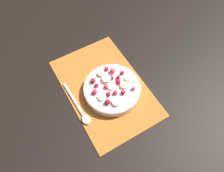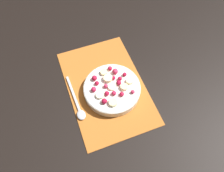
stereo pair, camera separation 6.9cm
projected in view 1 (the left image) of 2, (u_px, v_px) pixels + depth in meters
The scene contains 4 objects.
ground_plane at pixel (105, 88), 0.85m from camera, with size 3.00×3.00×0.00m, color black.
placemat at pixel (105, 87), 0.84m from camera, with size 0.44×0.29×0.01m.
fruit_bowl at pixel (112, 89), 0.81m from camera, with size 0.21×0.21×0.05m.
spoon at pixel (81, 112), 0.78m from camera, with size 0.20×0.03×0.01m.
Camera 1 is at (0.38, -0.19, 0.73)m, focal length 35.00 mm.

